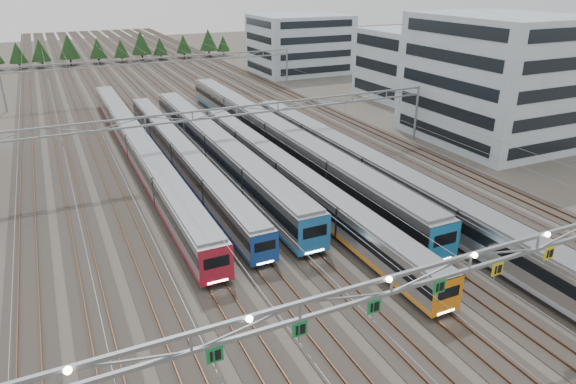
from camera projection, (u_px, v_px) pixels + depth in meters
name	position (u px, v px, depth m)	size (l,w,h in m)	color
ground	(454.00, 360.00, 33.01)	(400.00, 400.00, 0.00)	#47423A
track_bed	(146.00, 77.00, 115.63)	(54.00, 260.00, 5.42)	#2D2823
train_a	(138.00, 146.00, 67.40)	(2.82, 67.10, 3.68)	black
train_b	(181.00, 154.00, 64.93)	(2.56, 54.53, 3.33)	black
train_c	(217.00, 148.00, 66.01)	(3.12, 53.75, 4.07)	black
train_d	(286.00, 174.00, 58.32)	(2.61, 53.66, 3.40)	black
train_e	(275.00, 136.00, 70.91)	(3.19, 68.82, 4.17)	black
train_f	(372.00, 171.00, 58.53)	(2.95, 60.92, 3.84)	black
gantry_near	(470.00, 266.00, 30.11)	(56.36, 0.61, 8.08)	gray
gantry_mid	(237.00, 118.00, 63.79)	(56.36, 0.36, 8.00)	gray
gantry_far	(159.00, 65.00, 101.23)	(56.36, 0.36, 8.00)	gray
depot_bldg_south	(495.00, 79.00, 73.93)	(18.00, 22.00, 17.86)	#98ACB6
depot_bldg_mid	(405.00, 64.00, 101.04)	(14.00, 16.00, 13.15)	#98ACB6
depot_bldg_north	(300.00, 44.00, 127.60)	(22.00, 18.00, 13.86)	#98ACB6
treeline	(94.00, 48.00, 140.34)	(81.20, 5.60, 7.02)	#332114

